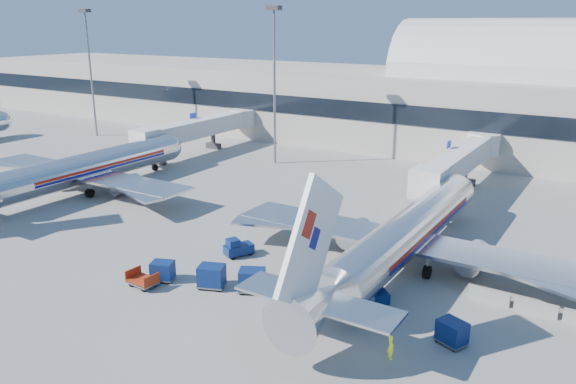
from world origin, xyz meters
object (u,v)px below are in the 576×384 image
Objects in this scene: barrier_near at (489,297)px; mast_far_west at (89,55)px; tug_right at (376,291)px; jetbridge_mid at (204,127)px; tug_lead at (298,290)px; cart_solo_far at (452,332)px; cart_train_c at (163,271)px; ramp_worker at (391,347)px; barrier_mid at (536,308)px; cart_solo_near at (282,307)px; cart_open_red at (143,281)px; mast_west at (274,63)px; tug_left at (238,248)px; cart_train_a at (252,280)px; airliner_mid at (80,170)px; cart_train_b at (212,276)px; airliner_main at (403,235)px; jetbridge_near at (462,159)px.

mast_far_west is at bearing 160.25° from barrier_near.
jetbridge_mid is at bearing -172.79° from tug_right.
cart_solo_far reaches higher than tug_lead.
cart_train_c is 1.40× the size of ramp_worker.
barrier_mid is 1.33× the size of cart_train_c.
cart_open_red is (-12.11, -1.85, -0.33)m from cart_solo_near.
cart_open_red is (13.76, -40.14, -14.34)m from mast_west.
jetbridge_mid is 9.51× the size of tug_left.
barrier_near is 1.00× the size of barrier_mid.
barrier_near is at bearing -36.38° from mast_west.
mast_west is 9.90× the size of cart_solo_far.
mast_far_west is 84.11m from barrier_near.
cart_train_c is at bearing -149.91° from cart_solo_far.
tug_lead reaches higher than barrier_near.
cart_open_red is at bearing 52.12° from ramp_worker.
cart_train_a is at bearing -112.54° from tug_right.
airliner_mid is at bearing 106.14° from tug_left.
tug_right is 14.13m from tug_left.
airliner_mid is 18.56× the size of cart_solo_near.
airliner_mid is at bearing -145.50° from tug_right.
cart_train_a is at bearing 36.59° from ramp_worker.
tug_left reaches higher than tug_right.
ramp_worker reaches higher than barrier_near.
barrier_near is 1.15× the size of cart_train_a.
barrier_near is at bearing 3.90° from tug_lead.
tug_lead is 0.80× the size of tug_left.
barrier_near is 21.55m from cart_train_b.
airliner_mid is 13.77× the size of tug_right.
jetbridge_near is at bearing 95.22° from airliner_main.
cart_solo_far is (-0.72, -7.32, 0.43)m from barrier_near.
cart_train_b is (2.13, -6.24, 0.23)m from tug_left.
cart_train_b reaches higher than ramp_worker.
mast_far_west is 72.89m from cart_train_a.
airliner_main is at bearing -22.61° from ramp_worker.
barrier_mid is (55.70, -28.81, -3.48)m from jetbridge_mid.
jetbridge_near is 10.52× the size of cart_train_a.
airliner_main reaches higher than cart_train_c.
cart_solo_near is at bearing -84.31° from tug_right.
cart_train_c is at bearing -115.56° from tug_right.
tug_left is (-11.15, -31.90, -3.16)m from jetbridge_near.
tug_right is at bearing 29.98° from cart_solo_near.
ramp_worker is (-3.51, -11.01, 0.35)m from barrier_near.
cart_open_red is (28.17, -40.94, -3.48)m from jetbridge_mid.
cart_train_a is (-3.56, -1.12, 0.38)m from tug_lead.
mast_west reaches higher than jetbridge_near.
barrier_near is 1.49× the size of cart_solo_near.
ramp_worker is (48.89, -39.82, -3.13)m from jetbridge_mid.
mast_far_west is (-67.60, -0.81, 10.86)m from jetbridge_near.
cart_train_c is (-13.26, -39.28, -3.05)m from jetbridge_near.
barrier_mid is at bearing -1.37° from tug_lead.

